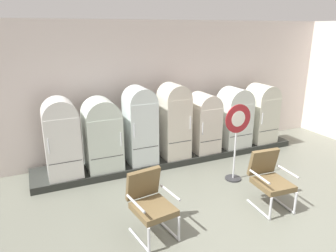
% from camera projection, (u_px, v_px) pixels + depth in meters
% --- Properties ---
extents(ground, '(12.00, 10.00, 0.05)m').
position_uv_depth(ground, '(259.00, 235.00, 4.65)').
color(ground, slate).
extents(back_wall, '(11.76, 0.12, 3.09)m').
position_uv_depth(back_wall, '(162.00, 88.00, 7.35)').
color(back_wall, silver).
rests_on(back_wall, ground).
extents(display_plinth, '(6.16, 0.95, 0.14)m').
position_uv_depth(display_plinth, '(173.00, 156.00, 7.25)').
color(display_plinth, '#2A2D29').
rests_on(display_plinth, ground).
extents(refrigerator_0, '(0.64, 0.65, 1.54)m').
position_uv_depth(refrigerator_0, '(61.00, 136.00, 5.93)').
color(refrigerator_0, white).
rests_on(refrigerator_0, display_plinth).
extents(refrigerator_1, '(0.70, 0.72, 1.46)m').
position_uv_depth(refrigerator_1, '(102.00, 132.00, 6.28)').
color(refrigerator_1, silver).
rests_on(refrigerator_1, display_plinth).
extents(refrigerator_2, '(0.60, 0.66, 1.63)m').
position_uv_depth(refrigerator_2, '(140.00, 123.00, 6.54)').
color(refrigerator_2, white).
rests_on(refrigerator_2, display_plinth).
extents(refrigerator_3, '(0.58, 0.65, 1.64)m').
position_uv_depth(refrigerator_3, '(174.00, 118.00, 6.84)').
color(refrigerator_3, silver).
rests_on(refrigerator_3, display_plinth).
extents(refrigerator_4, '(0.59, 0.71, 1.36)m').
position_uv_depth(refrigerator_4, '(204.00, 121.00, 7.22)').
color(refrigerator_4, silver).
rests_on(refrigerator_4, display_plinth).
extents(refrigerator_5, '(0.69, 0.66, 1.43)m').
position_uv_depth(refrigerator_5, '(234.00, 116.00, 7.52)').
color(refrigerator_5, silver).
rests_on(refrigerator_5, display_plinth).
extents(refrigerator_6, '(0.63, 0.71, 1.44)m').
position_uv_depth(refrigerator_6, '(261.00, 111.00, 7.86)').
color(refrigerator_6, silver).
rests_on(refrigerator_6, display_plinth).
extents(armchair_left, '(0.66, 0.76, 0.96)m').
position_uv_depth(armchair_left, '(150.00, 201.00, 4.51)').
color(armchair_left, silver).
rests_on(armchair_left, ground).
extents(armchair_right, '(0.63, 0.73, 0.96)m').
position_uv_depth(armchair_right, '(269.00, 177.00, 5.23)').
color(armchair_right, silver).
rests_on(armchair_right, ground).
extents(sign_stand, '(0.56, 0.32, 1.56)m').
position_uv_depth(sign_stand, '(236.00, 140.00, 6.03)').
color(sign_stand, '#2D2D30').
rests_on(sign_stand, ground).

